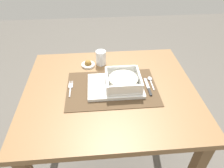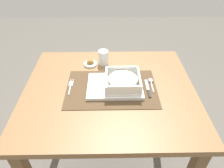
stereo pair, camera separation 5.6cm
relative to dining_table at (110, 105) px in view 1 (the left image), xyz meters
The scene contains 10 objects.
ground_plane 0.64m from the dining_table, ahead, with size 6.00×6.00×0.00m, color #59544C.
dining_table is the anchor object (origin of this frame).
placemat 0.12m from the dining_table, ahead, with size 0.46×0.31×0.00m, color #4C3823.
serving_plate 0.13m from the dining_table, 14.86° to the left, with size 0.28×0.21×0.02m, color white.
porridge_bowl 0.17m from the dining_table, ahead, with size 0.17×0.17×0.06m.
fork 0.23m from the dining_table, behind, with size 0.02×0.13×0.00m.
spoon 0.26m from the dining_table, 11.33° to the left, with size 0.02×0.11×0.01m.
butter_knife 0.23m from the dining_table, ahead, with size 0.01×0.14×0.01m.
drinking_glass 0.28m from the dining_table, 98.23° to the left, with size 0.06×0.06×0.09m.
condiment_saucer 0.28m from the dining_table, 116.68° to the left, with size 0.08×0.08×0.04m.
Camera 1 is at (-0.06, -0.80, 1.42)m, focal length 32.89 mm.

